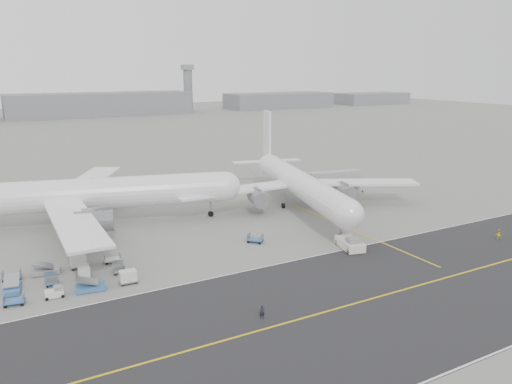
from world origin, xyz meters
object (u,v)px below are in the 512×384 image
airliner_a (81,195)px  jet_bridge (333,178)px  control_tower (188,87)px  airliner_b (298,183)px  ground_crew_a (262,312)px  ground_crew_b (498,234)px  pushback_tug (350,243)px

airliner_a → jet_bridge: size_ratio=3.99×
control_tower → airliner_b: 252.49m
airliner_b → ground_crew_a: bearing=-114.8°
ground_crew_a → ground_crew_b: ground_crew_b is taller
control_tower → ground_crew_a: bearing=-109.8°
jet_bridge → airliner_b: bearing=-146.0°
control_tower → ground_crew_a: control_tower is taller
control_tower → pushback_tug: size_ratio=3.92×
airliner_a → ground_crew_b: bearing=-110.3°
jet_bridge → ground_crew_b: jet_bridge is taller
pushback_tug → ground_crew_b: bearing=-5.6°
control_tower → ground_crew_b: size_ratio=16.38×
control_tower → ground_crew_a: size_ratio=18.27×
ground_crew_b → airliner_a: bearing=-23.8°
airliner_b → jet_bridge: 15.08m
jet_bridge → ground_crew_a: jet_bridge is taller
airliner_b → ground_crew_b: 38.90m
control_tower → jet_bridge: control_tower is taller
control_tower → airliner_a: size_ratio=0.53×
ground_crew_b → airliner_b: bearing=-49.8°
airliner_a → ground_crew_a: bearing=-151.5°
jet_bridge → ground_crew_b: bearing=-72.1°
airliner_a → ground_crew_b: airliner_a is taller
airliner_a → airliner_b: (42.14, -8.87, -0.68)m
control_tower → ground_crew_b: (-51.57, -276.05, -15.30)m
ground_crew_a → ground_crew_b: 49.46m
pushback_tug → jet_bridge: jet_bridge is taller
airliner_b → ground_crew_a: size_ratio=30.85×
airliner_b → pushback_tug: 26.20m
airliner_a → jet_bridge: bearing=-78.3°
pushback_tug → ground_crew_b: 26.60m
ground_crew_b → pushback_tug: bearing=-8.0°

